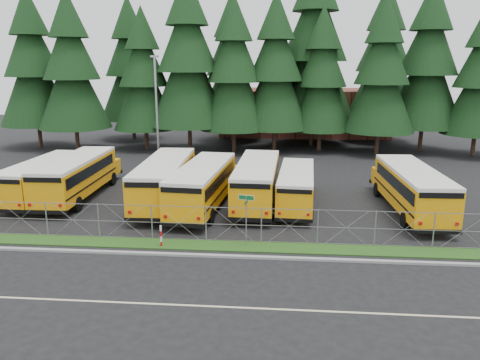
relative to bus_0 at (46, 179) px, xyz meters
name	(u,v)px	position (x,y,z in m)	size (l,w,h in m)	color
ground	(227,235)	(13.79, -6.47, -1.38)	(120.00, 120.00, 0.00)	black
curb	(220,256)	(13.79, -9.57, -1.32)	(50.00, 0.25, 0.12)	gray
grass_verge	(223,246)	(13.79, -8.17, -1.35)	(50.00, 1.40, 0.06)	#214212
road_lane_line	(204,306)	(13.79, -14.47, -1.37)	(50.00, 0.12, 0.01)	beige
chainlink_fence	(224,224)	(13.79, -7.47, -0.38)	(44.00, 0.10, 2.00)	#93969B
brick_building	(303,112)	(19.79, 33.53, 1.62)	(22.00, 10.00, 6.00)	brown
bus_0	(46,179)	(0.00, 0.00, 0.00)	(2.48, 10.50, 2.75)	orange
bus_1	(78,177)	(2.33, 0.25, 0.11)	(2.68, 11.36, 2.98)	orange
bus_3	(166,181)	(8.92, -0.56, 0.16)	(2.77, 11.75, 3.08)	orange
bus_4	(204,186)	(11.72, -1.40, 0.11)	(2.67, 11.33, 2.97)	orange
bus_5	(257,183)	(15.21, -0.14, 0.11)	(2.67, 11.31, 2.97)	orange
bus_6	(296,188)	(17.87, -0.50, -0.09)	(2.31, 9.78, 2.56)	orange
bus_east	(410,190)	(25.17, -1.23, 0.11)	(2.68, 11.35, 2.97)	orange
street_sign	(246,209)	(15.01, -7.97, 0.66)	(0.82, 0.54, 2.81)	#93969B
striped_bollard	(161,236)	(10.54, -8.50, -0.78)	(0.11, 0.11, 1.20)	#B20C0C
light_standard	(157,108)	(5.39, 11.09, 4.12)	(0.70, 0.35, 10.14)	#93969B
conifer_0	(33,69)	(-11.03, 20.40, 7.46)	(7.99, 7.99, 17.68)	black
conifer_1	(72,72)	(-5.78, 18.61, 7.20)	(7.76, 7.76, 17.15)	black
conifer_2	(144,79)	(1.67, 20.11, 6.36)	(7.00, 7.00, 15.48)	black
conifer_3	(188,63)	(6.74, 19.59, 8.07)	(8.54, 8.54, 18.89)	black
conifer_4	(234,74)	(11.68, 19.41, 6.92)	(7.51, 7.51, 16.60)	black
conifer_5	(275,73)	(16.07, 20.32, 7.05)	(7.62, 7.62, 16.85)	black
conifer_6	(322,80)	(21.07, 20.95, 6.36)	(7.00, 7.00, 15.48)	black
conifer_7	(382,76)	(27.07, 19.30, 6.74)	(7.34, 7.34, 16.24)	black
conifer_8	(427,67)	(32.24, 21.59, 7.70)	(8.21, 8.21, 18.15)	black
conifer_10	(131,69)	(-1.95, 26.98, 7.37)	(7.91, 7.91, 17.50)	black
conifer_11	(232,68)	(10.69, 26.90, 7.49)	(8.02, 8.02, 17.73)	black
conifer_12	(314,52)	(20.35, 24.04, 9.32)	(9.67, 9.67, 21.38)	black
conifer_13	(384,64)	(28.93, 27.79, 8.01)	(8.49, 8.49, 18.77)	black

